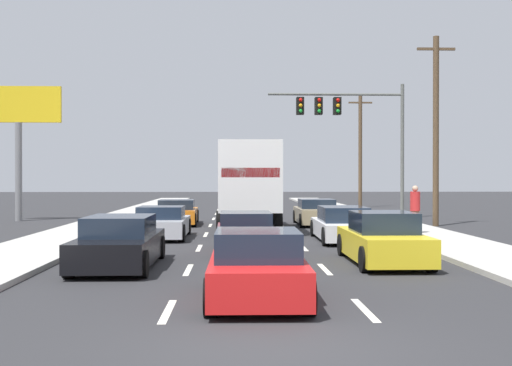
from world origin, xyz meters
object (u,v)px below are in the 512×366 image
(car_black, at_px, (120,244))
(car_red, at_px, (257,268))
(car_silver, at_px, (162,224))
(utility_pole_mid, at_px, (436,128))
(car_orange, at_px, (177,213))
(traffic_signal_mast, at_px, (343,116))
(pedestrian_near_corner, at_px, (415,209))
(utility_pole_far, at_px, (360,149))
(roadside_billboard, at_px, (18,123))
(car_tan, at_px, (316,213))
(car_white, at_px, (342,225))
(car_maroon, at_px, (245,233))
(car_yellow, at_px, (383,240))
(box_truck, at_px, (248,182))

(car_black, bearing_deg, car_red, -53.45)
(car_silver, xyz_separation_m, utility_pole_mid, (12.23, 5.69, 4.05))
(car_orange, bearing_deg, traffic_signal_mast, 25.16)
(car_orange, bearing_deg, pedestrian_near_corner, -34.63)
(car_red, relative_size, utility_pole_far, 0.48)
(roadside_billboard, bearing_deg, car_tan, -12.70)
(traffic_signal_mast, relative_size, pedestrian_near_corner, 4.11)
(car_white, relative_size, traffic_signal_mast, 0.62)
(car_maroon, xyz_separation_m, utility_pole_mid, (9.14, 10.25, 4.03))
(car_white, distance_m, roadside_billboard, 19.55)
(utility_pole_far, bearing_deg, car_red, -103.89)
(car_red, bearing_deg, utility_pole_mid, 63.49)
(car_yellow, height_order, utility_pole_far, utility_pole_far)
(car_silver, xyz_separation_m, car_red, (3.17, -12.47, 0.04))
(utility_pole_far, relative_size, roadside_billboard, 1.21)
(box_truck, xyz_separation_m, utility_pole_far, (8.99, 20.94, 2.32))
(car_white, bearing_deg, utility_pole_far, 77.60)
(car_maroon, bearing_deg, box_truck, 88.26)
(car_white, xyz_separation_m, car_yellow, (0.05, -6.16, 0.04))
(box_truck, distance_m, roadside_billboard, 13.94)
(car_red, bearing_deg, car_orange, 99.31)
(car_silver, height_order, car_black, car_black)
(car_maroon, xyz_separation_m, car_tan, (3.62, 11.18, 0.01))
(traffic_signal_mast, bearing_deg, car_silver, -127.94)
(pedestrian_near_corner, bearing_deg, traffic_signal_mast, 95.31)
(car_yellow, xyz_separation_m, traffic_signal_mast, (2.02, 18.58, 5.06))
(utility_pole_mid, bearing_deg, car_maroon, -131.74)
(car_tan, bearing_deg, car_red, -100.48)
(car_orange, relative_size, traffic_signal_mast, 0.57)
(car_orange, distance_m, car_black, 15.02)
(box_truck, distance_m, car_red, 16.12)
(car_maroon, bearing_deg, car_red, -89.37)
(car_white, distance_m, utility_pole_far, 26.64)
(car_orange, xyz_separation_m, car_tan, (6.74, -0.46, 0.02))
(car_silver, relative_size, utility_pole_far, 0.50)
(car_black, relative_size, box_truck, 0.58)
(car_white, distance_m, utility_pole_mid, 9.75)
(box_truck, distance_m, car_tan, 4.79)
(car_red, distance_m, traffic_signal_mast, 24.84)
(traffic_signal_mast, height_order, utility_pole_far, utility_pole_far)
(car_silver, distance_m, car_black, 7.94)
(car_red, bearing_deg, car_maroon, 90.63)
(utility_pole_far, bearing_deg, utility_pole_mid, -90.28)
(car_maroon, bearing_deg, car_white, 43.04)
(utility_pole_far, bearing_deg, car_silver, -116.67)
(car_maroon, distance_m, car_tan, 11.75)
(car_silver, height_order, car_red, car_red)
(car_maroon, relative_size, car_tan, 0.98)
(box_truck, xyz_separation_m, pedestrian_near_corner, (6.41, -3.25, -1.04))
(car_tan, relative_size, car_yellow, 0.97)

